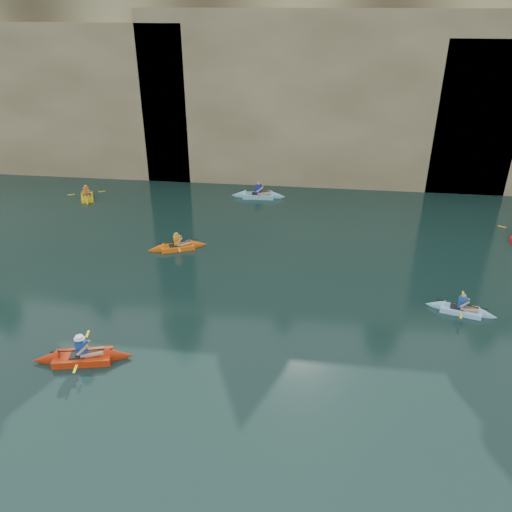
# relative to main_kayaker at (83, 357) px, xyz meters

# --- Properties ---
(ground) EXTENTS (160.00, 160.00, 0.00)m
(ground) POSITION_rel_main_kayaker_xyz_m (6.00, -1.90, -0.17)
(ground) COLOR black
(ground) RESTS_ON ground
(cliff) EXTENTS (70.00, 16.00, 12.00)m
(cliff) POSITION_rel_main_kayaker_xyz_m (6.00, 28.10, 5.83)
(cliff) COLOR tan
(cliff) RESTS_ON ground
(cliff_slab_west) EXTENTS (26.00, 2.40, 10.56)m
(cliff_slab_west) POSITION_rel_main_kayaker_xyz_m (-14.00, 20.70, 5.11)
(cliff_slab_west) COLOR tan
(cliff_slab_west) RESTS_ON ground
(cliff_slab_center) EXTENTS (24.00, 2.40, 11.40)m
(cliff_slab_center) POSITION_rel_main_kayaker_xyz_m (8.00, 20.70, 5.53)
(cliff_slab_center) COLOR tan
(cliff_slab_center) RESTS_ON ground
(sea_cave_west) EXTENTS (4.50, 1.00, 4.00)m
(sea_cave_west) POSITION_rel_main_kayaker_xyz_m (-12.00, 20.05, 1.83)
(sea_cave_west) COLOR black
(sea_cave_west) RESTS_ON ground
(sea_cave_center) EXTENTS (3.50, 1.00, 3.20)m
(sea_cave_center) POSITION_rel_main_kayaker_xyz_m (2.00, 20.05, 1.43)
(sea_cave_center) COLOR black
(sea_cave_center) RESTS_ON ground
(sea_cave_east) EXTENTS (5.00, 1.00, 4.50)m
(sea_cave_east) POSITION_rel_main_kayaker_xyz_m (16.00, 20.05, 2.08)
(sea_cave_east) COLOR black
(sea_cave_east) RESTS_ON ground
(main_kayaker) EXTENTS (3.62, 2.35, 1.31)m
(main_kayaker) POSITION_rel_main_kayaker_xyz_m (0.00, 0.00, 0.00)
(main_kayaker) COLOR red
(main_kayaker) RESTS_ON ground
(kayaker_orange) EXTENTS (3.07, 2.14, 1.15)m
(kayaker_orange) POSITION_rel_main_kayaker_xyz_m (0.93, 9.13, -0.03)
(kayaker_orange) COLOR orange
(kayaker_orange) RESTS_ON ground
(kayaker_ltblue_near) EXTENTS (2.88, 2.15, 1.10)m
(kayaker_ltblue_near) POSITION_rel_main_kayaker_xyz_m (14.01, 4.92, -0.04)
(kayaker_ltblue_near) COLOR #98D2FF
(kayaker_ltblue_near) RESTS_ON ground
(kayaker_yellow) EXTENTS (2.12, 2.87, 1.16)m
(kayaker_yellow) POSITION_rel_main_kayaker_xyz_m (-6.79, 15.46, -0.03)
(kayaker_yellow) COLOR yellow
(kayaker_yellow) RESTS_ON ground
(kayaker_ltblue_mid) EXTENTS (3.54, 2.62, 1.34)m
(kayaker_ltblue_mid) POSITION_rel_main_kayaker_xyz_m (4.13, 17.10, -0.01)
(kayaker_ltblue_mid) COLOR #7EBED2
(kayaker_ltblue_mid) RESTS_ON ground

